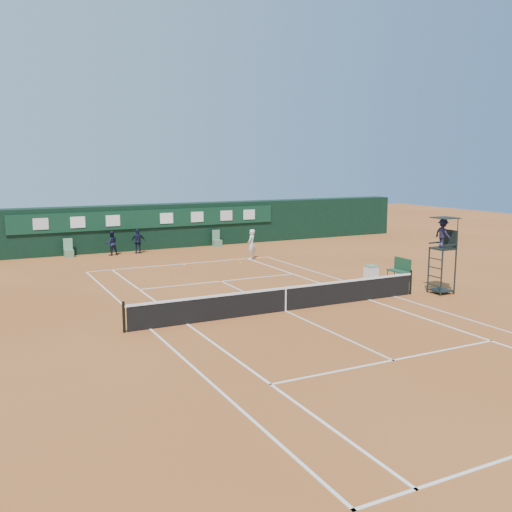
{
  "coord_description": "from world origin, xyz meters",
  "views": [
    {
      "loc": [
        -10.92,
        -18.97,
        5.78
      ],
      "look_at": [
        1.74,
        6.0,
        1.2
      ],
      "focal_mm": 40.0,
      "sensor_mm": 36.0,
      "label": 1
    }
  ],
  "objects": [
    {
      "name": "ground",
      "position": [
        0.0,
        0.0,
        0.0
      ],
      "size": [
        90.0,
        90.0,
        0.0
      ],
      "primitive_type": "plane",
      "color": "#B15D29",
      "rests_on": "ground"
    },
    {
      "name": "court_lines",
      "position": [
        0.0,
        0.0,
        0.01
      ],
      "size": [
        11.05,
        23.85,
        0.01
      ],
      "color": "silver",
      "rests_on": "ground"
    },
    {
      "name": "tennis_net",
      "position": [
        0.0,
        0.0,
        0.51
      ],
      "size": [
        12.9,
        0.1,
        1.1
      ],
      "color": "black",
      "rests_on": "ground"
    },
    {
      "name": "back_wall",
      "position": [
        0.0,
        18.74,
        1.51
      ],
      "size": [
        40.0,
        1.65,
        3.0
      ],
      "color": "black",
      "rests_on": "ground"
    },
    {
      "name": "linesman_chair_left",
      "position": [
        -5.5,
        17.48,
        0.32
      ],
      "size": [
        0.55,
        0.5,
        1.15
      ],
      "color": "#54815A",
      "rests_on": "ground"
    },
    {
      "name": "linesman_chair_right",
      "position": [
        4.5,
        17.48,
        0.32
      ],
      "size": [
        0.55,
        0.5,
        1.15
      ],
      "color": "#537F5E",
      "rests_on": "ground"
    },
    {
      "name": "umpire_chair",
      "position": [
        7.74,
        -0.47,
        2.46
      ],
      "size": [
        0.96,
        0.95,
        3.42
      ],
      "color": "black",
      "rests_on": "ground"
    },
    {
      "name": "player_bench",
      "position": [
        8.15,
        2.7,
        0.6
      ],
      "size": [
        0.55,
        1.2,
        1.1
      ],
      "color": "#1A412A",
      "rests_on": "ground"
    },
    {
      "name": "tennis_bag",
      "position": [
        6.71,
        1.37,
        0.14
      ],
      "size": [
        0.6,
        0.84,
        0.29
      ],
      "primitive_type": "cube",
      "rotation": [
        0.0,
        0.0,
        -0.39
      ],
      "color": "black",
      "rests_on": "ground"
    },
    {
      "name": "cooler",
      "position": [
        7.15,
        3.73,
        0.33
      ],
      "size": [
        0.57,
        0.57,
        0.65
      ],
      "color": "silver",
      "rests_on": "ground"
    },
    {
      "name": "tennis_ball",
      "position": [
        3.0,
        10.5,
        0.04
      ],
      "size": [
        0.07,
        0.07,
        0.07
      ],
      "primitive_type": "sphere",
      "color": "#E7EF37",
      "rests_on": "ground"
    },
    {
      "name": "player",
      "position": [
        4.25,
        11.58,
        0.91
      ],
      "size": [
        0.79,
        0.78,
        1.83
      ],
      "primitive_type": "imported",
      "rotation": [
        0.0,
        0.0,
        3.9
      ],
      "color": "white",
      "rests_on": "ground"
    },
    {
      "name": "ball_kid_left",
      "position": [
        -2.96,
        16.92,
        0.78
      ],
      "size": [
        0.79,
        0.63,
        1.56
      ],
      "primitive_type": "imported",
      "rotation": [
        0.0,
        0.0,
        3.2
      ],
      "color": "black",
      "rests_on": "ground"
    },
    {
      "name": "ball_kid_right",
      "position": [
        -1.26,
        16.93,
        0.79
      ],
      "size": [
        0.96,
        0.48,
        1.58
      ],
      "primitive_type": "imported",
      "rotation": [
        0.0,
        0.0,
        3.04
      ],
      "color": "black",
      "rests_on": "ground"
    }
  ]
}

